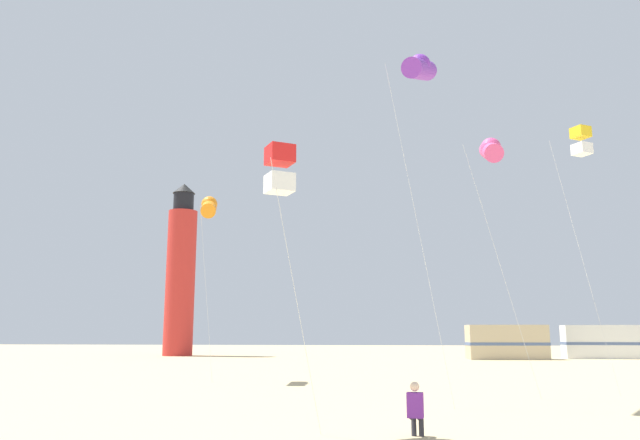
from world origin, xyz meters
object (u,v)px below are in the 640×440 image
(kite_tube_violet, at_px, (420,68))
(kite_tube_orange, at_px, (209,206))
(kite_flyer_standing, at_px, (416,408))
(kite_box_gold, at_px, (581,141))
(rv_van_tan, at_px, (507,342))
(kite_tube_rainbow, at_px, (491,150))
(lighthouse_distant, at_px, (181,273))
(rv_van_white, at_px, (603,342))
(kite_box_scarlet, at_px, (280,169))

(kite_tube_violet, relative_size, kite_tube_orange, 1.34)
(kite_flyer_standing, xyz_separation_m, kite_tube_violet, (0.77, 6.27, 10.52))
(kite_box_gold, distance_m, rv_van_tan, 29.43)
(kite_tube_rainbow, height_order, rv_van_tan, kite_tube_rainbow)
(kite_flyer_standing, bearing_deg, rv_van_tan, -94.47)
(lighthouse_distant, bearing_deg, kite_flyer_standing, -65.33)
(kite_tube_orange, bearing_deg, kite_box_gold, -12.04)
(kite_flyer_standing, distance_m, kite_tube_orange, 18.36)
(kite_box_gold, xyz_separation_m, rv_van_tan, (2.13, 28.14, -8.35))
(rv_van_white, bearing_deg, kite_flyer_standing, -110.37)
(kite_flyer_standing, distance_m, lighthouse_distant, 48.67)
(kite_box_scarlet, bearing_deg, kite_flyer_standing, -4.46)
(kite_tube_violet, distance_m, kite_tube_orange, 12.83)
(kite_tube_rainbow, bearing_deg, kite_flyer_standing, -111.06)
(kite_box_scarlet, height_order, rv_van_tan, kite_box_scarlet)
(kite_tube_orange, bearing_deg, kite_flyer_standing, -58.23)
(lighthouse_distant, bearing_deg, kite_box_gold, -50.15)
(kite_tube_violet, relative_size, rv_van_tan, 1.80)
(rv_van_white, bearing_deg, rv_van_tan, -160.52)
(kite_box_scarlet, xyz_separation_m, rv_van_tan, (12.59, 38.68, -4.61))
(kite_box_gold, bearing_deg, kite_tube_rainbow, -159.22)
(kite_flyer_standing, distance_m, rv_van_white, 45.17)
(kite_flyer_standing, bearing_deg, kite_tube_violet, -87.69)
(kite_box_scarlet, bearing_deg, kite_tube_orange, 112.46)
(kite_tube_violet, bearing_deg, rv_van_tan, 74.94)
(kite_tube_orange, relative_size, kite_tube_rainbow, 0.91)
(kite_box_scarlet, bearing_deg, rv_van_tan, 71.98)
(kite_tube_violet, height_order, kite_tube_orange, kite_tube_violet)
(kite_tube_violet, bearing_deg, kite_box_gold, 34.13)
(kite_flyer_standing, bearing_deg, kite_box_scarlet, 4.87)
(kite_tube_violet, xyz_separation_m, rv_van_tan, (8.79, 32.65, -9.74))
(kite_tube_violet, xyz_separation_m, lighthouse_distant, (-20.86, 37.47, -3.29))
(kite_box_gold, relative_size, rv_van_white, 1.58)
(kite_tube_violet, bearing_deg, lighthouse_distant, 119.10)
(kite_tube_violet, relative_size, kite_box_scarlet, 1.80)
(kite_flyer_standing, height_order, kite_box_gold, kite_box_gold)
(kite_box_scarlet, bearing_deg, kite_tube_violet, 57.78)
(lighthouse_distant, bearing_deg, rv_van_tan, -9.23)
(kite_box_scarlet, bearing_deg, kite_box_gold, 45.24)
(kite_flyer_standing, xyz_separation_m, kite_tube_rainbow, (3.59, 9.32, 8.42))
(kite_flyer_standing, distance_m, kite_box_gold, 15.95)
(kite_tube_orange, height_order, rv_van_tan, kite_tube_orange)
(rv_van_tan, bearing_deg, kite_tube_rainbow, -104.97)
(kite_tube_rainbow, relative_size, rv_van_white, 1.48)
(kite_tube_orange, distance_m, rv_van_white, 38.79)
(kite_flyer_standing, xyz_separation_m, rv_van_white, (18.05, 41.40, 0.78))
(kite_tube_violet, distance_m, lighthouse_distant, 43.01)
(kite_box_gold, distance_m, kite_tube_orange, 16.68)
(kite_tube_orange, bearing_deg, lighthouse_distant, 110.91)
(lighthouse_distant, height_order, rv_van_white, lighthouse_distant)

